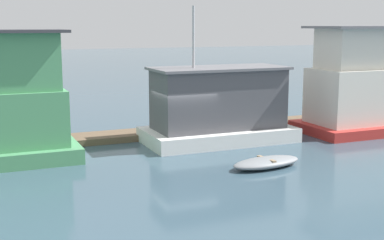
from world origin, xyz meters
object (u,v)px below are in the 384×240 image
(houseboat_red, at_px, (364,86))
(mooring_post_near_left, at_px, (254,116))
(dinghy_grey, at_px, (266,162))
(mooring_post_far_left, at_px, (351,111))
(houseboat_white, at_px, (219,108))

(houseboat_red, bearing_deg, mooring_post_near_left, 161.89)
(dinghy_grey, xyz_separation_m, mooring_post_far_left, (9.13, 6.14, 0.52))
(mooring_post_near_left, bearing_deg, houseboat_white, -155.79)
(houseboat_red, bearing_deg, mooring_post_far_left, 67.43)
(houseboat_white, xyz_separation_m, houseboat_red, (8.05, -0.65, 0.75))
(houseboat_white, relative_size, mooring_post_near_left, 4.04)
(houseboat_white, bearing_deg, dinghy_grey, -93.74)
(houseboat_white, bearing_deg, houseboat_red, -4.59)
(houseboat_white, bearing_deg, mooring_post_far_left, 7.45)
(houseboat_red, relative_size, mooring_post_near_left, 3.75)
(houseboat_white, relative_size, dinghy_grey, 2.25)
(mooring_post_near_left, bearing_deg, dinghy_grey, -115.18)
(houseboat_red, xyz_separation_m, dinghy_grey, (-8.38, -4.34, -2.19))
(dinghy_grey, height_order, mooring_post_near_left, mooring_post_near_left)
(dinghy_grey, relative_size, mooring_post_near_left, 1.79)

